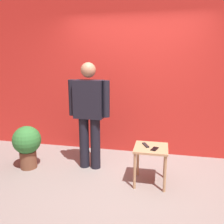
% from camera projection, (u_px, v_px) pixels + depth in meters
% --- Properties ---
extents(ground_plane, '(12.00, 12.00, 0.00)m').
position_uv_depth(ground_plane, '(119.00, 191.00, 3.13)').
color(ground_plane, gray).
extents(back_wall_red, '(5.91, 0.12, 3.03)m').
position_uv_depth(back_wall_red, '(135.00, 70.00, 4.21)').
color(back_wall_red, red).
rests_on(back_wall_red, ground_plane).
extents(standing_person, '(0.66, 0.24, 1.66)m').
position_uv_depth(standing_person, '(89.00, 111.00, 3.63)').
color(standing_person, black).
rests_on(standing_person, ground_plane).
extents(side_table, '(0.45, 0.45, 0.53)m').
position_uv_depth(side_table, '(151.00, 154.00, 3.24)').
color(side_table, tan).
rests_on(side_table, ground_plane).
extents(cell_phone, '(0.11, 0.16, 0.01)m').
position_uv_depth(cell_phone, '(155.00, 149.00, 3.14)').
color(cell_phone, black).
rests_on(cell_phone, side_table).
extents(tv_remote, '(0.11, 0.17, 0.02)m').
position_uv_depth(tv_remote, '(146.00, 145.00, 3.27)').
color(tv_remote, black).
rests_on(tv_remote, side_table).
extents(potted_plant, '(0.44, 0.44, 0.69)m').
position_uv_depth(potted_plant, '(27.00, 144.00, 3.72)').
color(potted_plant, brown).
rests_on(potted_plant, ground_plane).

